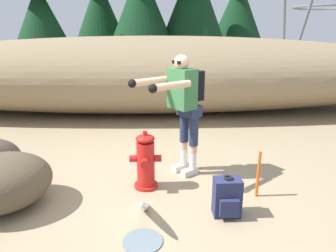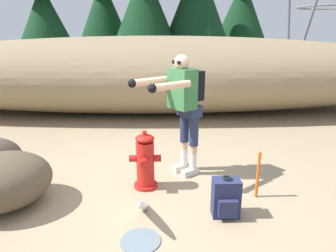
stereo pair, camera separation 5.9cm
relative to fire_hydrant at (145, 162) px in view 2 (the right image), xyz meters
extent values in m
cube|color=#998466|center=(0.05, -0.11, -0.38)|extent=(56.00, 56.00, 0.04)
ellipsoid|color=#897556|center=(0.05, 4.10, 0.58)|extent=(15.43, 3.20, 1.87)
cylinder|color=red|center=(0.00, 0.00, -0.34)|extent=(0.31, 0.31, 0.04)
cylinder|color=red|center=(0.00, 0.00, -0.02)|extent=(0.23, 0.23, 0.59)
ellipsoid|color=red|center=(0.00, 0.00, 0.32)|extent=(0.24, 0.24, 0.10)
cylinder|color=red|center=(0.00, 0.00, 0.40)|extent=(0.06, 0.06, 0.05)
cylinder|color=red|center=(-0.16, 0.00, 0.05)|extent=(0.09, 0.09, 0.09)
cylinder|color=red|center=(0.16, 0.00, 0.05)|extent=(0.09, 0.09, 0.09)
cylinder|color=red|center=(0.00, -0.16, 0.05)|extent=(0.11, 0.09, 0.11)
ellipsoid|color=silver|center=(0.00, -0.64, -0.26)|extent=(0.10, 1.01, 0.69)
cylinder|color=slate|center=(0.00, -1.12, -0.35)|extent=(0.40, 0.40, 0.01)
cube|color=beige|center=(0.62, 0.34, -0.31)|extent=(0.27, 0.24, 0.09)
cylinder|color=white|center=(0.66, 0.37, -0.15)|extent=(0.10, 0.10, 0.24)
cylinder|color=#DBAD89|center=(0.66, 0.37, 0.03)|extent=(0.10, 0.10, 0.11)
cylinder|color=#232D4C|center=(0.66, 0.37, 0.30)|extent=(0.13, 0.13, 0.44)
cube|color=beige|center=(0.50, 0.50, -0.31)|extent=(0.27, 0.24, 0.09)
cylinder|color=white|center=(0.54, 0.53, -0.15)|extent=(0.10, 0.10, 0.24)
cylinder|color=#DBAD89|center=(0.54, 0.53, 0.03)|extent=(0.10, 0.10, 0.11)
cylinder|color=#232D4C|center=(0.54, 0.53, 0.30)|extent=(0.13, 0.13, 0.44)
cube|color=#232D4C|center=(0.60, 0.45, 0.57)|extent=(0.35, 0.38, 0.16)
cube|color=#336B3D|center=(0.49, 0.37, 0.89)|extent=(0.41, 0.43, 0.53)
cube|color=black|center=(0.65, 0.49, 0.92)|extent=(0.30, 0.32, 0.40)
sphere|color=#DBAD89|center=(0.48, 0.36, 1.24)|extent=(0.20, 0.20, 0.20)
cube|color=black|center=(0.41, 0.31, 1.24)|extent=(0.11, 0.13, 0.04)
cylinder|color=#DBAD89|center=(0.33, -0.03, 1.00)|extent=(0.52, 0.42, 0.09)
sphere|color=black|center=(0.11, -0.19, 1.00)|extent=(0.11, 0.11, 0.11)
cylinder|color=#DBAD89|center=(0.06, 0.33, 1.00)|extent=(0.52, 0.42, 0.09)
sphere|color=black|center=(-0.15, 0.17, 1.00)|extent=(0.11, 0.11, 0.11)
cube|color=#23284C|center=(0.92, -0.68, -0.14)|extent=(0.30, 0.20, 0.44)
cube|color=#23284C|center=(0.93, -0.81, -0.20)|extent=(0.21, 0.06, 0.20)
torus|color=black|center=(0.92, -0.68, 0.10)|extent=(0.10, 0.10, 0.02)
cube|color=black|center=(1.00, -0.56, -0.14)|extent=(0.05, 0.03, 0.37)
cube|color=black|center=(0.84, -0.56, -0.14)|extent=(0.05, 0.03, 0.37)
ellipsoid|color=brown|center=(-1.64, -0.42, -0.04)|extent=(1.47, 1.44, 0.64)
cylinder|color=#47331E|center=(-3.79, 7.61, 0.18)|extent=(0.26, 0.26, 1.08)
cone|color=#0F3319|center=(-3.79, 7.61, 1.92)|extent=(2.20, 2.20, 2.42)
cylinder|color=#47331E|center=(-2.17, 9.99, 0.36)|extent=(0.26, 0.26, 1.44)
cone|color=#0F3319|center=(-2.17, 9.99, 2.39)|extent=(2.17, 2.17, 2.60)
cylinder|color=#47331E|center=(-0.39, 8.51, 0.24)|extent=(0.32, 0.32, 1.20)
cone|color=#0F3319|center=(-0.39, 8.51, 2.37)|extent=(2.64, 2.64, 3.06)
cylinder|color=#47331E|center=(1.59, 9.00, 0.17)|extent=(0.35, 0.35, 1.06)
cone|color=#0F3319|center=(1.59, 9.00, 2.49)|extent=(2.93, 2.93, 3.58)
cylinder|color=#47331E|center=(3.77, 10.70, 0.41)|extent=(0.27, 0.27, 1.53)
cone|color=#0F3319|center=(3.77, 10.70, 2.49)|extent=(2.25, 2.25, 2.62)
cylinder|color=slate|center=(7.77, 15.57, 2.83)|extent=(1.13, 1.13, 6.40)
cylinder|color=slate|center=(7.77, 12.35, 2.83)|extent=(1.13, 1.13, 6.40)
torus|color=slate|center=(9.38, 13.96, 2.83)|extent=(3.45, 3.45, 0.10)
cylinder|color=#E55914|center=(1.39, -0.29, -0.06)|extent=(0.04, 0.04, 0.60)
camera|label=1|loc=(0.16, -3.70, 1.64)|focal=33.03mm
camera|label=2|loc=(0.22, -3.70, 1.64)|focal=33.03mm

